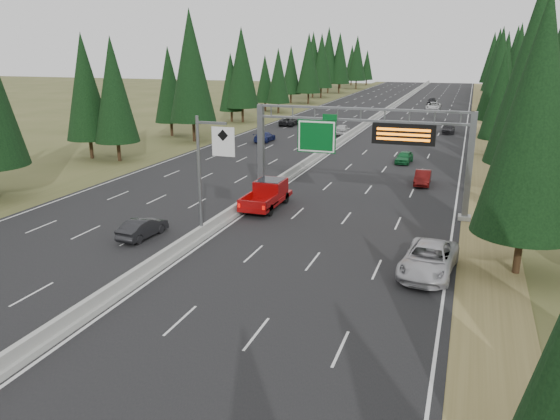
{
  "coord_description": "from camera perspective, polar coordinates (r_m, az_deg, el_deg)",
  "views": [
    {
      "loc": [
        15.96,
        -5.28,
        12.01
      ],
      "look_at": [
        7.17,
        20.0,
        4.11
      ],
      "focal_mm": 35.0,
      "sensor_mm": 36.0,
      "label": 1
    }
  ],
  "objects": [
    {
      "name": "road",
      "position": [
        87.58,
        8.58,
        8.41
      ],
      "size": [
        32.0,
        260.0,
        0.08
      ],
      "primitive_type": "cube",
      "color": "black",
      "rests_on": "ground"
    },
    {
      "name": "car_onc_near",
      "position": [
        36.98,
        -14.17,
        -1.82
      ],
      "size": [
        1.68,
        4.06,
        1.31
      ],
      "primitive_type": "imported",
      "rotation": [
        0.0,
        0.0,
        3.07
      ],
      "color": "black",
      "rests_on": "road"
    },
    {
      "name": "tree_row_right",
      "position": [
        71.06,
        24.86,
        12.81
      ],
      "size": [
        11.87,
        240.59,
        18.84
      ],
      "color": "black",
      "rests_on": "ground"
    },
    {
      "name": "tree_row_left",
      "position": [
        90.3,
        -5.65,
        14.42
      ],
      "size": [
        11.51,
        234.99,
        18.4
      ],
      "color": "black",
      "rests_on": "ground"
    },
    {
      "name": "car_ahead_white",
      "position": [
        116.44,
        15.73,
        10.37
      ],
      "size": [
        2.85,
        5.99,
        1.65
      ],
      "primitive_type": "imported",
      "rotation": [
        0.0,
        0.0,
        -0.02
      ],
      "color": "silver",
      "rests_on": "road"
    },
    {
      "name": "car_ahead_far",
      "position": [
        129.38,
        15.57,
        10.91
      ],
      "size": [
        1.87,
        4.57,
        1.55
      ],
      "primitive_type": "imported",
      "rotation": [
        0.0,
        0.0,
        0.01
      ],
      "color": "black",
      "rests_on": "road"
    },
    {
      "name": "car_onc_white",
      "position": [
        80.45,
        6.52,
        8.38
      ],
      "size": [
        2.13,
        4.67,
        1.56
      ],
      "primitive_type": "imported",
      "rotation": [
        0.0,
        0.0,
        3.21
      ],
      "color": "#BCBCBC",
      "rests_on": "road"
    },
    {
      "name": "red_pickup",
      "position": [
        42.84,
        -1.2,
        1.86
      ],
      "size": [
        2.25,
        6.31,
        2.06
      ],
      "color": "black",
      "rests_on": "road"
    },
    {
      "name": "car_ahead_dkgrey",
      "position": [
        85.31,
        17.2,
        8.12
      ],
      "size": [
        1.88,
        4.44,
        1.28
      ],
      "primitive_type": "imported",
      "rotation": [
        0.0,
        0.0,
        0.02
      ],
      "color": "black",
      "rests_on": "road"
    },
    {
      "name": "car_ahead_green",
      "position": [
        61.17,
        12.85,
        5.41
      ],
      "size": [
        1.81,
        3.91,
        1.3
      ],
      "primitive_type": "imported",
      "rotation": [
        0.0,
        0.0,
        -0.07
      ],
      "color": "#166431",
      "rests_on": "road"
    },
    {
      "name": "car_onc_far",
      "position": [
        89.9,
        0.97,
        9.27
      ],
      "size": [
        2.4,
        5.06,
        1.39
      ],
      "primitive_type": "imported",
      "rotation": [
        0.0,
        0.0,
        3.16
      ],
      "color": "black",
      "rests_on": "road"
    },
    {
      "name": "median_barrier",
      "position": [
        87.53,
        8.59,
        8.65
      ],
      "size": [
        0.7,
        260.0,
        0.85
      ],
      "color": "#9B9B95",
      "rests_on": "road"
    },
    {
      "name": "car_ahead_dkred",
      "position": [
        51.66,
        14.69,
        3.29
      ],
      "size": [
        1.46,
        3.97,
        1.3
      ],
      "primitive_type": "imported",
      "rotation": [
        0.0,
        0.0,
        0.02
      ],
      "color": "#4E0B0B",
      "rests_on": "road"
    },
    {
      "name": "sign_gantry",
      "position": [
        41.33,
        9.16,
        6.86
      ],
      "size": [
        16.75,
        0.98,
        7.8
      ],
      "color": "slate",
      "rests_on": "road"
    },
    {
      "name": "car_onc_blue",
      "position": [
        73.82,
        -1.62,
        7.67
      ],
      "size": [
        1.99,
        4.67,
        1.34
      ],
      "primitive_type": "imported",
      "rotation": [
        0.0,
        0.0,
        3.16
      ],
      "color": "navy",
      "rests_on": "road"
    },
    {
      "name": "shoulder_right",
      "position": [
        86.13,
        20.38,
        7.44
      ],
      "size": [
        3.6,
        260.0,
        0.06
      ],
      "primitive_type": "cube",
      "color": "olive",
      "rests_on": "ground"
    },
    {
      "name": "silver_minivan",
      "position": [
        31.22,
        15.26,
        -5.01
      ],
      "size": [
        3.22,
        6.08,
        1.63
      ],
      "primitive_type": "imported",
      "rotation": [
        0.0,
        0.0,
        -0.09
      ],
      "color": "#B8B6BC",
      "rests_on": "road"
    },
    {
      "name": "hov_sign_pole",
      "position": [
        34.7,
        -7.63,
        4.19
      ],
      "size": [
        2.8,
        0.5,
        8.0
      ],
      "color": "slate",
      "rests_on": "road"
    },
    {
      "name": "shoulder_left",
      "position": [
        92.5,
        -2.44,
        8.99
      ],
      "size": [
        3.6,
        260.0,
        0.06
      ],
      "primitive_type": "cube",
      "color": "#444B23",
      "rests_on": "ground"
    }
  ]
}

